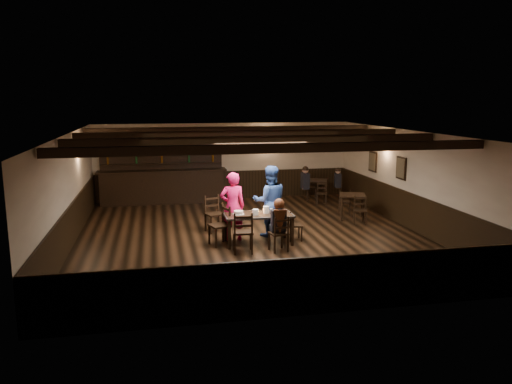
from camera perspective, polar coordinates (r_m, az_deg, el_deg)
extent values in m
plane|color=black|center=(13.20, -0.61, -4.99)|extent=(10.00, 10.00, 0.00)
cube|color=beige|center=(17.78, -3.66, 3.52)|extent=(9.00, 0.02, 2.70)
cube|color=beige|center=(8.16, 6.03, -5.17)|extent=(9.00, 0.02, 2.70)
cube|color=beige|center=(12.85, -20.74, 0.05)|extent=(0.02, 10.00, 2.70)
cube|color=beige|center=(14.43, 17.23, 1.37)|extent=(0.02, 10.00, 2.70)
cube|color=silver|center=(12.73, -0.63, 6.79)|extent=(9.00, 10.00, 0.02)
cube|color=black|center=(17.88, -3.61, 0.81)|extent=(9.00, 0.04, 1.00)
cube|color=black|center=(8.46, 5.85, -10.66)|extent=(9.00, 0.04, 1.00)
cube|color=black|center=(13.02, -20.36, -3.62)|extent=(0.04, 10.00, 1.00)
cube|color=black|center=(14.57, 16.94, -1.93)|extent=(0.04, 10.00, 1.00)
cube|color=black|center=(17.54, -9.85, 4.93)|extent=(0.90, 0.03, 1.00)
cube|color=black|center=(17.52, -9.85, 4.92)|extent=(0.80, 0.02, 0.90)
cube|color=black|center=(14.81, 16.26, 2.63)|extent=(0.03, 0.55, 0.65)
cube|color=#72664C|center=(14.80, 16.19, 2.63)|extent=(0.02, 0.45, 0.55)
cube|color=black|center=(16.51, 13.21, 3.40)|extent=(0.03, 0.55, 0.65)
cube|color=#72664C|center=(16.50, 13.14, 3.40)|extent=(0.02, 0.45, 0.55)
cube|color=black|center=(9.82, 2.67, 5.01)|extent=(8.90, 0.18, 0.18)
cube|color=black|center=(11.76, 0.29, 5.97)|extent=(8.90, 0.18, 0.18)
cube|color=black|center=(13.72, -1.42, 6.65)|extent=(8.90, 0.18, 0.18)
cube|color=black|center=(15.69, -2.71, 7.16)|extent=(8.90, 0.18, 0.18)
cube|color=black|center=(11.95, -3.09, -4.92)|extent=(0.06, 0.06, 0.71)
cube|color=black|center=(12.64, -3.54, -4.05)|extent=(0.06, 0.06, 0.71)
cube|color=black|center=(12.26, 4.19, -4.54)|extent=(0.06, 0.06, 0.71)
cube|color=black|center=(12.93, 3.35, -3.72)|extent=(0.06, 0.06, 0.71)
cube|color=black|center=(12.33, 0.27, -2.62)|extent=(1.69, 0.85, 0.04)
cube|color=#A5A8AD|center=(12.72, -0.09, -2.21)|extent=(1.68, 0.04, 0.05)
cube|color=#A5A8AD|center=(11.94, 0.65, -3.06)|extent=(1.68, 0.04, 0.05)
cube|color=#A5A8AD|center=(12.51, 3.98, -2.45)|extent=(0.04, 0.84, 0.05)
cube|color=#A5A8AD|center=(12.20, -3.55, -2.79)|extent=(0.04, 0.84, 0.05)
cube|color=black|center=(11.93, -0.64, -5.53)|extent=(0.04, 0.04, 0.47)
cube|color=black|center=(11.57, -0.46, -6.05)|extent=(0.04, 0.04, 0.47)
cube|color=black|center=(11.90, -2.55, -5.58)|extent=(0.04, 0.04, 0.47)
cube|color=black|center=(11.54, -2.43, -6.10)|extent=(0.04, 0.04, 0.47)
cube|color=black|center=(11.66, -1.52, -4.59)|extent=(0.50, 0.48, 0.04)
cube|color=black|center=(11.42, -1.45, -3.64)|extent=(0.46, 0.08, 0.50)
cube|color=black|center=(11.43, -1.45, -3.88)|extent=(0.40, 0.06, 0.06)
cube|color=black|center=(11.38, -1.46, -2.92)|extent=(0.40, 0.06, 0.06)
cube|color=black|center=(12.08, 2.97, -5.49)|extent=(0.04, 0.04, 0.41)
cube|color=black|center=(11.80, 3.67, -5.89)|extent=(0.04, 0.04, 0.41)
cube|color=black|center=(11.94, 1.49, -5.68)|extent=(0.04, 0.04, 0.41)
cube|color=black|center=(11.65, 2.16, -6.09)|extent=(0.04, 0.04, 0.41)
cube|color=black|center=(11.80, 2.59, -4.75)|extent=(0.47, 0.46, 0.04)
cube|color=black|center=(11.61, 2.94, -3.92)|extent=(0.40, 0.12, 0.43)
cube|color=black|center=(11.62, 2.94, -4.12)|extent=(0.34, 0.09, 0.05)
cube|color=black|center=(11.58, 2.95, -3.30)|extent=(0.34, 0.09, 0.05)
cube|color=black|center=(12.43, -5.37, -4.90)|extent=(0.05, 0.05, 0.47)
cube|color=black|center=(12.59, -3.81, -4.68)|extent=(0.05, 0.05, 0.47)
cube|color=black|center=(12.09, -4.59, -5.34)|extent=(0.05, 0.05, 0.47)
cube|color=black|center=(12.24, -2.99, -5.11)|extent=(0.05, 0.05, 0.47)
cube|color=black|center=(12.27, -4.21, -3.84)|extent=(0.56, 0.58, 0.04)
cube|color=black|center=(12.29, -3.43, -2.62)|extent=(0.18, 0.45, 0.50)
cube|color=black|center=(12.30, -3.43, -2.84)|extent=(0.15, 0.39, 0.06)
cube|color=black|center=(12.25, -3.44, -1.94)|extent=(0.15, 0.39, 0.06)
cube|color=black|center=(12.67, 5.24, -4.84)|extent=(0.03, 0.03, 0.37)
cube|color=black|center=(12.60, 3.94, -4.90)|extent=(0.03, 0.03, 0.37)
cube|color=black|center=(12.96, 4.92, -4.48)|extent=(0.03, 0.03, 0.37)
cube|color=black|center=(12.90, 3.65, -4.54)|extent=(0.03, 0.03, 0.37)
cube|color=black|center=(12.73, 4.45, -3.81)|extent=(0.37, 0.38, 0.03)
cube|color=black|center=(12.65, 3.82, -2.99)|extent=(0.05, 0.36, 0.39)
cube|color=black|center=(12.66, 3.81, -3.16)|extent=(0.04, 0.31, 0.04)
cube|color=black|center=(12.62, 3.82, -2.47)|extent=(0.04, 0.31, 0.04)
cube|color=black|center=(13.32, -5.15, -3.85)|extent=(0.05, 0.05, 0.47)
cube|color=black|center=(13.64, -5.79, -3.51)|extent=(0.05, 0.05, 0.47)
cube|color=black|center=(13.48, -3.63, -3.65)|extent=(0.05, 0.05, 0.47)
cube|color=black|center=(13.80, -4.31, -3.32)|extent=(0.05, 0.05, 0.47)
cube|color=black|center=(13.50, -4.74, -2.53)|extent=(0.57, 0.56, 0.04)
cube|color=black|center=(13.61, -5.08, -1.37)|extent=(0.45, 0.18, 0.49)
cube|color=black|center=(13.62, -5.08, -1.57)|extent=(0.38, 0.15, 0.05)
cube|color=black|center=(13.58, -5.09, -0.77)|extent=(0.38, 0.15, 0.05)
imported|color=#FF1F8F|center=(12.60, -2.69, -1.65)|extent=(0.65, 0.44, 1.75)
imported|color=navy|center=(12.98, 1.59, -1.04)|extent=(0.95, 0.76, 1.86)
cube|color=black|center=(11.89, 2.45, -4.17)|extent=(0.32, 0.32, 0.13)
cube|color=black|center=(11.72, 2.60, -3.22)|extent=(0.34, 0.20, 0.48)
cylinder|color=black|center=(11.67, 2.61, -2.16)|extent=(0.10, 0.34, 0.34)
sphere|color=#D8A384|center=(11.64, 2.61, -1.44)|extent=(0.21, 0.21, 0.21)
sphere|color=#32190B|center=(11.61, 2.65, -1.42)|extent=(0.26, 0.26, 0.26)
cone|color=#32190B|center=(11.60, 2.75, -3.47)|extent=(0.20, 0.20, 0.60)
cylinder|color=white|center=(12.29, -2.01, -2.52)|extent=(0.28, 0.28, 0.01)
cylinder|color=white|center=(12.28, -2.01, -2.32)|extent=(0.23, 0.23, 0.08)
cylinder|color=silver|center=(12.29, -2.01, -2.40)|extent=(0.24, 0.24, 0.04)
cylinder|color=white|center=(12.21, -0.07, -2.30)|extent=(0.15, 0.15, 0.14)
cylinder|color=white|center=(12.39, 1.16, -2.03)|extent=(0.15, 0.15, 0.17)
cylinder|color=#A5A8AD|center=(12.42, 0.25, -2.34)|extent=(0.05, 0.05, 0.03)
sphere|color=orange|center=(12.41, 0.25, -2.21)|extent=(0.03, 0.03, 0.03)
cylinder|color=silver|center=(12.30, 2.11, -2.34)|extent=(0.04, 0.04, 0.09)
cylinder|color=#A5A8AD|center=(12.30, 2.23, -2.36)|extent=(0.03, 0.03, 0.08)
cylinder|color=silver|center=(12.46, 1.76, -2.12)|extent=(0.07, 0.07, 0.11)
cube|color=maroon|center=(12.36, 2.75, -2.47)|extent=(0.30, 0.24, 0.00)
cube|color=navy|center=(12.53, 2.52, -2.30)|extent=(0.28, 0.22, 0.00)
cube|color=black|center=(17.40, -10.59, 0.53)|extent=(4.14, 0.60, 1.10)
cube|color=black|center=(17.30, -10.66, 2.41)|extent=(4.34, 0.70, 0.05)
cube|color=black|center=(17.58, -10.67, 2.45)|extent=(4.14, 0.10, 2.20)
cube|color=black|center=(17.44, -10.69, 3.22)|extent=(4.04, 0.22, 0.03)
cube|color=black|center=(17.40, -10.73, 4.36)|extent=(4.04, 0.22, 0.03)
cube|color=black|center=(17.37, -10.78, 5.51)|extent=(4.04, 0.22, 0.03)
cube|color=black|center=(15.09, 10.97, -0.34)|extent=(0.95, 0.95, 0.04)
cube|color=black|center=(14.85, 9.79, -1.95)|extent=(0.05, 0.05, 0.71)
cube|color=black|center=(15.45, 9.73, -1.46)|extent=(0.05, 0.05, 0.71)
cube|color=black|center=(14.88, 12.15, -2.01)|extent=(0.05, 0.05, 0.71)
cube|color=black|center=(15.48, 12.01, -1.52)|extent=(0.05, 0.05, 0.71)
cube|color=black|center=(17.57, 6.95, 1.33)|extent=(0.92, 0.92, 0.04)
cube|color=black|center=(17.37, 5.90, -0.01)|extent=(0.04, 0.04, 0.71)
cube|color=black|center=(17.94, 6.05, 0.33)|extent=(0.04, 0.04, 0.71)
cube|color=black|center=(17.33, 7.82, -0.08)|extent=(0.04, 0.04, 0.71)
cube|color=black|center=(17.91, 7.91, 0.27)|extent=(0.04, 0.04, 0.71)
cube|color=black|center=(17.30, 5.64, 1.27)|extent=(0.25, 0.39, 0.55)
sphere|color=#D8A384|center=(17.25, 5.66, 2.49)|extent=(0.21, 0.21, 0.21)
sphere|color=black|center=(17.24, 5.66, 2.60)|extent=(0.22, 0.22, 0.22)
cube|color=black|center=(17.77, 9.32, 1.32)|extent=(0.27, 0.37, 0.49)
sphere|color=#D8A384|center=(17.72, 9.35, 2.37)|extent=(0.19, 0.19, 0.19)
sphere|color=black|center=(17.71, 9.36, 2.46)|extent=(0.20, 0.20, 0.20)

